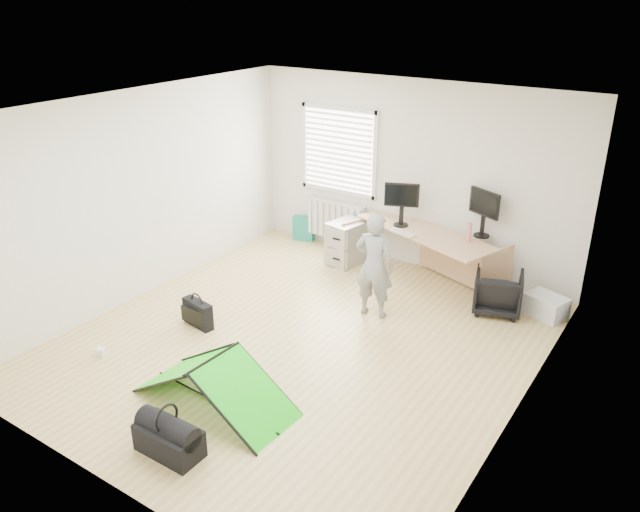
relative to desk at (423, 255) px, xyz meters
The scene contains 18 objects.
ground 2.43m from the desk, 100.45° to the right, with size 5.50×5.50×0.00m, color tan.
back_wall 1.15m from the desk, 138.43° to the left, with size 5.00×0.02×2.70m, color silver.
window 2.05m from the desk, 168.04° to the left, with size 1.20×0.06×1.20m, color silver.
radiator 1.67m from the desk, 169.39° to the left, with size 1.00×0.12×0.60m, color silver.
desk is the anchor object (origin of this frame).
filing_cabinet 1.18m from the desk, behind, with size 0.42×0.56×0.65m, color #999D9E.
monitor_left 0.70m from the desk, behind, with size 0.48×0.10×0.46m, color black.
monitor_right 0.97m from the desk, 18.48° to the left, with size 0.50×0.11×0.48m, color black.
keyboard 0.50m from the desk, 129.45° to the right, with size 0.40×0.14×0.02m, color beige.
thermos 0.81m from the desk, ahead, with size 0.07×0.07×0.26m, color #D37776.
office_chair 1.27m from the desk, 16.82° to the right, with size 0.58×0.59×0.54m, color black.
person 1.36m from the desk, 92.76° to the right, with size 0.50×0.33×1.36m, color gray.
kite 3.83m from the desk, 97.18° to the right, with size 1.67×0.74×0.52m, color #1BD614, non-canonical shape.
storage_crate 1.79m from the desk, ahead, with size 0.49×0.34×0.27m, color silver.
tote_bag 2.26m from the desk, behind, with size 0.34×0.15×0.40m, color #1E8776.
laptop_bag 3.24m from the desk, 121.64° to the right, with size 0.44×0.13×0.33m, color black.
white_box 4.43m from the desk, 119.07° to the right, with size 0.09×0.09×0.09m, color silver.
duffel_bag 4.58m from the desk, 94.00° to the right, with size 0.61×0.31×0.27m, color black.
Camera 1 is at (3.68, -5.13, 3.85)m, focal length 35.00 mm.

